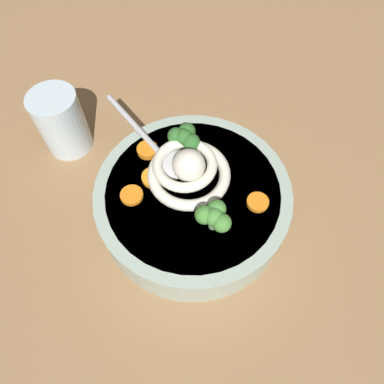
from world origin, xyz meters
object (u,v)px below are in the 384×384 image
(soup_spoon, at_px, (165,158))
(drinking_glass, at_px, (61,122))
(noodle_pile, at_px, (188,169))
(soup_bowl, at_px, (192,203))

(soup_spoon, bearing_deg, drinking_glass, 25.50)
(noodle_pile, height_order, drinking_glass, noodle_pile)
(soup_bowl, relative_size, drinking_glass, 2.56)
(noodle_pile, xyz_separation_m, soup_spoon, (0.03, -0.01, -0.01))
(noodle_pile, bearing_deg, drinking_glass, -10.39)
(noodle_pile, xyz_separation_m, drinking_glass, (0.20, -0.04, -0.02))
(drinking_glass, bearing_deg, soup_spoon, 171.18)
(soup_spoon, distance_m, drinking_glass, 0.17)
(soup_bowl, distance_m, noodle_pile, 0.05)
(soup_spoon, bearing_deg, soup_bowl, 180.00)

